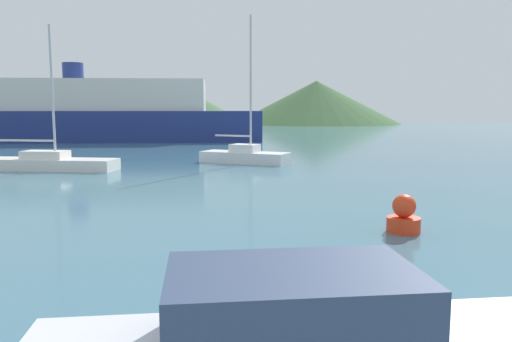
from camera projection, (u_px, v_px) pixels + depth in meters
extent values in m
cube|color=#334260|center=(293.00, 307.00, 4.90)|extent=(2.66, 1.85, 0.77)
cube|color=white|center=(245.00, 157.00, 28.15)|extent=(5.26, 3.46, 0.62)
cube|color=white|center=(245.00, 148.00, 28.08)|extent=(1.83, 1.63, 0.43)
cylinder|color=#BCBCC1|center=(251.00, 85.00, 27.49)|extent=(0.12, 0.12, 7.49)
cylinder|color=#BCBCC1|center=(233.00, 136.00, 28.31)|extent=(2.12, 0.98, 0.10)
cube|color=white|center=(46.00, 164.00, 24.91)|extent=(7.29, 2.34, 0.56)
cube|color=white|center=(45.00, 155.00, 24.85)|extent=(2.25, 1.36, 0.39)
cylinder|color=#BCBCC1|center=(52.00, 93.00, 24.41)|extent=(0.12, 0.12, 6.52)
cylinder|color=#BCBCC1|center=(24.00, 140.00, 24.91)|extent=(3.21, 0.41, 0.10)
cube|color=navy|center=(75.00, 126.00, 47.75)|extent=(35.96, 11.17, 2.84)
cube|color=silver|center=(74.00, 96.00, 47.39)|extent=(25.29, 8.96, 2.91)
cylinder|color=navy|center=(73.00, 71.00, 47.12)|extent=(1.91, 1.91, 1.60)
cylinder|color=red|center=(403.00, 225.00, 12.31)|extent=(0.82, 0.82, 0.37)
sphere|color=red|center=(404.00, 206.00, 12.25)|extent=(0.58, 0.58, 0.58)
cone|color=#476B42|center=(181.00, 104.00, 112.18)|extent=(29.75, 29.75, 8.03)
cone|color=#3D6038|center=(316.00, 102.00, 102.33)|extent=(34.11, 34.11, 8.74)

